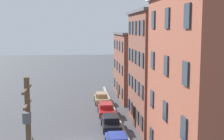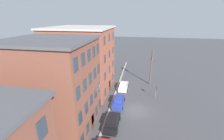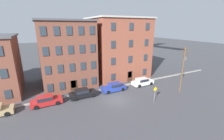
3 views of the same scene
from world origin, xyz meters
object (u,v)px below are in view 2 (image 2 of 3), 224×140
at_px(car_blue, 119,101).
at_px(utility_pole, 151,65).
at_px(car_black, 112,122).
at_px(car_white, 123,86).
at_px(caution_sign, 156,90).

relative_size(car_blue, utility_pole, 0.54).
bearing_deg(car_black, car_white, -0.71).
height_order(car_black, caution_sign, caution_sign).
bearing_deg(utility_pole, car_black, 159.57).
height_order(car_white, caution_sign, caution_sign).
xyz_separation_m(car_blue, car_white, (6.36, -0.10, 0.00)).
bearing_deg(car_black, utility_pole, -20.43).
relative_size(car_black, caution_sign, 1.62).
bearing_deg(caution_sign, car_black, 144.30).
xyz_separation_m(car_white, utility_pole, (3.80, -5.80, 3.84)).
bearing_deg(caution_sign, car_blue, 117.91).
distance_m(car_black, utility_pole, 17.49).
distance_m(car_blue, utility_pole, 12.36).
relative_size(car_black, car_blue, 1.00).
height_order(car_blue, utility_pole, utility_pole).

